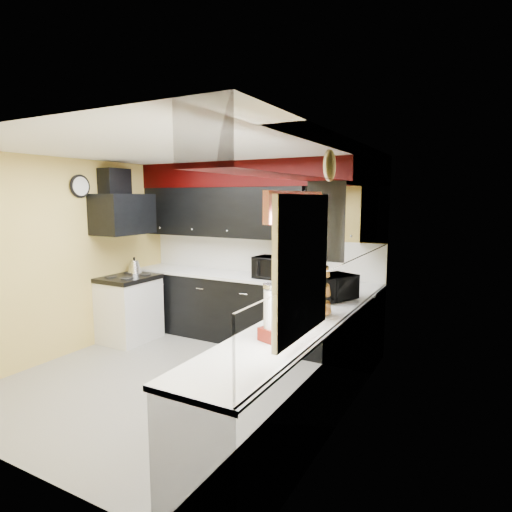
% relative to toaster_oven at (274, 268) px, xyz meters
% --- Properties ---
extents(ground, '(3.60, 3.60, 0.00)m').
position_rel_toaster_oven_xyz_m(ground, '(-0.40, -1.48, -1.08)').
color(ground, gray).
rests_on(ground, ground).
extents(wall_back, '(3.60, 0.06, 2.50)m').
position_rel_toaster_oven_xyz_m(wall_back, '(-0.40, 0.32, 0.17)').
color(wall_back, '#E0C666').
rests_on(wall_back, ground).
extents(wall_right, '(0.06, 3.60, 2.50)m').
position_rel_toaster_oven_xyz_m(wall_right, '(1.40, -1.48, 0.17)').
color(wall_right, '#E0C666').
rests_on(wall_right, ground).
extents(wall_left, '(0.06, 3.60, 2.50)m').
position_rel_toaster_oven_xyz_m(wall_left, '(-2.20, -1.48, 0.17)').
color(wall_left, '#E0C666').
rests_on(wall_left, ground).
extents(ceiling, '(3.60, 3.60, 0.06)m').
position_rel_toaster_oven_xyz_m(ceiling, '(-0.40, -1.48, 1.42)').
color(ceiling, white).
rests_on(ceiling, wall_back).
extents(cab_back, '(3.60, 0.60, 0.90)m').
position_rel_toaster_oven_xyz_m(cab_back, '(-0.40, 0.02, -0.63)').
color(cab_back, black).
rests_on(cab_back, ground).
extents(cab_right, '(0.60, 3.00, 0.90)m').
position_rel_toaster_oven_xyz_m(cab_right, '(1.10, -1.78, -0.63)').
color(cab_right, black).
rests_on(cab_right, ground).
extents(counter_back, '(3.62, 0.64, 0.04)m').
position_rel_toaster_oven_xyz_m(counter_back, '(-0.40, 0.02, -0.16)').
color(counter_back, white).
rests_on(counter_back, cab_back).
extents(counter_right, '(0.64, 3.02, 0.04)m').
position_rel_toaster_oven_xyz_m(counter_right, '(1.10, -1.78, -0.16)').
color(counter_right, white).
rests_on(counter_right, cab_right).
extents(splash_back, '(3.60, 0.02, 0.50)m').
position_rel_toaster_oven_xyz_m(splash_back, '(-0.40, 0.31, 0.11)').
color(splash_back, white).
rests_on(splash_back, counter_back).
extents(splash_right, '(0.02, 3.60, 0.50)m').
position_rel_toaster_oven_xyz_m(splash_right, '(1.39, -1.48, 0.11)').
color(splash_right, white).
rests_on(splash_right, counter_right).
extents(upper_back, '(2.60, 0.35, 0.70)m').
position_rel_toaster_oven_xyz_m(upper_back, '(-0.90, 0.15, 0.72)').
color(upper_back, black).
rests_on(upper_back, wall_back).
extents(upper_right, '(0.35, 1.80, 0.70)m').
position_rel_toaster_oven_xyz_m(upper_right, '(1.23, -0.58, 0.72)').
color(upper_right, black).
rests_on(upper_right, wall_right).
extents(soffit_back, '(3.60, 0.36, 0.35)m').
position_rel_toaster_oven_xyz_m(soffit_back, '(-0.40, 0.14, 1.24)').
color(soffit_back, black).
rests_on(soffit_back, wall_back).
extents(soffit_right, '(0.36, 3.24, 0.35)m').
position_rel_toaster_oven_xyz_m(soffit_right, '(1.22, -1.66, 1.24)').
color(soffit_right, black).
rests_on(soffit_right, wall_right).
extents(stove, '(0.60, 0.75, 0.86)m').
position_rel_toaster_oven_xyz_m(stove, '(-1.90, -0.73, -0.65)').
color(stove, white).
rests_on(stove, ground).
extents(cooktop, '(0.62, 0.77, 0.06)m').
position_rel_toaster_oven_xyz_m(cooktop, '(-1.90, -0.73, -0.19)').
color(cooktop, black).
rests_on(cooktop, stove).
extents(hood, '(0.50, 0.78, 0.55)m').
position_rel_toaster_oven_xyz_m(hood, '(-1.95, -0.73, 0.70)').
color(hood, black).
rests_on(hood, wall_left).
extents(hood_duct, '(0.24, 0.40, 0.40)m').
position_rel_toaster_oven_xyz_m(hood_duct, '(-2.08, -0.73, 1.12)').
color(hood_duct, black).
rests_on(hood_duct, wall_left).
extents(window, '(0.03, 0.86, 0.96)m').
position_rel_toaster_oven_xyz_m(window, '(1.39, -2.38, 0.47)').
color(window, white).
rests_on(window, wall_right).
extents(valance, '(0.04, 0.88, 0.20)m').
position_rel_toaster_oven_xyz_m(valance, '(1.33, -2.38, 0.87)').
color(valance, red).
rests_on(valance, wall_right).
extents(pan_top, '(0.03, 0.22, 0.40)m').
position_rel_toaster_oven_xyz_m(pan_top, '(0.42, 0.07, 0.92)').
color(pan_top, black).
rests_on(pan_top, upper_back).
extents(pan_mid, '(0.03, 0.28, 0.46)m').
position_rel_toaster_oven_xyz_m(pan_mid, '(0.42, -0.06, 0.67)').
color(pan_mid, black).
rests_on(pan_mid, upper_back).
extents(pan_low, '(0.03, 0.24, 0.42)m').
position_rel_toaster_oven_xyz_m(pan_low, '(0.42, 0.20, 0.64)').
color(pan_low, black).
rests_on(pan_low, upper_back).
extents(cut_board, '(0.03, 0.26, 0.35)m').
position_rel_toaster_oven_xyz_m(cut_board, '(0.43, -0.18, 0.72)').
color(cut_board, white).
rests_on(cut_board, upper_back).
extents(baskets, '(0.27, 0.27, 0.50)m').
position_rel_toaster_oven_xyz_m(baskets, '(1.12, -1.43, 0.10)').
color(baskets, brown).
rests_on(baskets, upper_right).
extents(clock, '(0.03, 0.30, 0.30)m').
position_rel_toaster_oven_xyz_m(clock, '(-2.17, -1.23, 1.07)').
color(clock, black).
rests_on(clock, wall_left).
extents(deco_plate, '(0.03, 0.24, 0.24)m').
position_rel_toaster_oven_xyz_m(deco_plate, '(1.37, -1.83, 1.17)').
color(deco_plate, white).
rests_on(deco_plate, wall_right).
extents(toaster_oven, '(0.52, 0.44, 0.29)m').
position_rel_toaster_oven_xyz_m(toaster_oven, '(0.00, 0.00, 0.00)').
color(toaster_oven, black).
rests_on(toaster_oven, counter_back).
extents(microwave, '(0.49, 0.56, 0.26)m').
position_rel_toaster_oven_xyz_m(microwave, '(1.07, -0.76, -0.01)').
color(microwave, black).
rests_on(microwave, counter_right).
extents(utensil_crock, '(0.16, 0.16, 0.15)m').
position_rel_toaster_oven_xyz_m(utensil_crock, '(0.28, 0.05, -0.07)').
color(utensil_crock, beige).
rests_on(utensil_crock, counter_back).
extents(knife_block, '(0.11, 0.14, 0.19)m').
position_rel_toaster_oven_xyz_m(knife_block, '(0.39, 0.08, -0.05)').
color(knife_block, black).
rests_on(knife_block, counter_back).
extents(kettle, '(0.24, 0.24, 0.18)m').
position_rel_toaster_oven_xyz_m(kettle, '(-2.01, -0.49, -0.07)').
color(kettle, '#B4B5B8').
rests_on(kettle, cooktop).
extents(dispenser_a, '(0.15, 0.15, 0.37)m').
position_rel_toaster_oven_xyz_m(dispenser_a, '(1.11, -2.10, 0.04)').
color(dispenser_a, '#650602').
rests_on(dispenser_a, counter_right).
extents(dispenser_b, '(0.19, 0.19, 0.41)m').
position_rel_toaster_oven_xyz_m(dispenser_b, '(1.09, -2.25, 0.06)').
color(dispenser_b, maroon).
rests_on(dispenser_b, counter_right).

